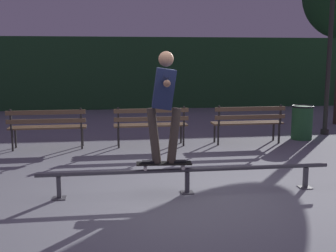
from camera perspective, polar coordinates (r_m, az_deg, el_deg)
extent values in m
plane|color=slate|center=(6.19, 2.61, -9.00)|extent=(90.00, 90.00, 0.00)
cube|color=#234C28|center=(16.33, -4.08, 7.13)|extent=(24.00, 1.20, 2.63)
cylinder|color=#47474C|center=(6.12, 2.59, -5.90)|extent=(4.22, 0.06, 0.06)
cube|color=#47474C|center=(6.12, -14.37, -8.00)|extent=(0.06, 0.06, 0.31)
cube|color=#47474C|center=(6.16, -14.32, -9.32)|extent=(0.18, 0.18, 0.01)
cube|color=#47474C|center=(6.17, 2.57, -7.56)|extent=(0.06, 0.06, 0.31)
cube|color=#47474C|center=(6.21, 2.56, -8.87)|extent=(0.18, 0.18, 0.01)
cube|color=#47474C|center=(6.72, 17.92, -6.59)|extent=(0.06, 0.06, 0.31)
cube|color=#47474C|center=(6.76, 17.85, -7.81)|extent=(0.18, 0.18, 0.01)
cube|color=black|center=(6.04, -0.54, -5.02)|extent=(0.79, 0.25, 0.02)
cube|color=black|center=(6.04, -0.54, -4.93)|extent=(0.78, 0.24, 0.00)
cube|color=#9E9EA3|center=(6.07, 1.97, -5.14)|extent=(0.06, 0.17, 0.02)
cube|color=#9E9EA3|center=(6.04, -3.06, -5.22)|extent=(0.06, 0.17, 0.02)
cylinder|color=beige|center=(6.00, 2.05, -5.66)|extent=(0.05, 0.03, 0.05)
cylinder|color=beige|center=(6.15, 1.90, -5.27)|extent=(0.05, 0.03, 0.05)
cylinder|color=beige|center=(5.97, -3.05, -5.74)|extent=(0.05, 0.03, 0.05)
cylinder|color=beige|center=(6.12, -3.07, -5.35)|extent=(0.05, 0.03, 0.05)
cube|color=black|center=(6.05, 1.17, -4.77)|extent=(0.27, 0.12, 0.03)
cube|color=black|center=(6.03, -2.25, -4.82)|extent=(0.27, 0.12, 0.03)
cylinder|color=#473D33|center=(5.96, 0.80, -1.28)|extent=(0.21, 0.14, 0.79)
cylinder|color=#473D33|center=(5.95, -1.89, -1.32)|extent=(0.21, 0.14, 0.79)
cube|color=#1E284C|center=(5.87, -0.55, 5.05)|extent=(0.36, 0.38, 0.57)
cylinder|color=#1E284C|center=(5.48, -0.33, 6.41)|extent=(0.13, 0.61, 0.21)
cylinder|color=#1E284C|center=(6.24, -0.76, 6.78)|extent=(0.13, 0.61, 0.21)
sphere|color=#A37556|center=(5.20, -0.14, 5.70)|extent=(0.09, 0.09, 0.09)
sphere|color=#A37556|center=(6.52, -0.89, 6.45)|extent=(0.09, 0.09, 0.09)
sphere|color=#A37556|center=(5.85, -0.26, 8.96)|extent=(0.21, 0.21, 0.21)
cube|color=#282623|center=(9.49, -11.36, -1.31)|extent=(0.04, 0.04, 0.44)
cube|color=#282623|center=(9.18, -11.46, -1.68)|extent=(0.04, 0.04, 0.44)
cube|color=#282623|center=(9.06, -11.56, 1.00)|extent=(0.04, 0.04, 0.44)
cube|color=#282623|center=(9.67, -19.72, -1.49)|extent=(0.04, 0.04, 0.44)
cube|color=#282623|center=(9.36, -20.10, -1.85)|extent=(0.04, 0.04, 0.44)
cube|color=#282623|center=(9.25, -20.30, 0.77)|extent=(0.04, 0.04, 0.44)
cube|color=brown|center=(9.49, -15.66, -0.01)|extent=(1.60, 0.11, 0.04)
cube|color=brown|center=(9.36, -15.76, -0.15)|extent=(1.60, 0.11, 0.04)
cube|color=brown|center=(9.22, -15.87, -0.30)|extent=(1.60, 0.11, 0.04)
cube|color=brown|center=(9.13, -15.97, 0.63)|extent=(1.60, 0.05, 0.09)
cube|color=brown|center=(9.10, -16.02, 1.75)|extent=(1.60, 0.05, 0.09)
cube|color=#282623|center=(9.60, 1.74, -1.01)|extent=(0.04, 0.04, 0.44)
cube|color=#282623|center=(9.29, 2.09, -1.36)|extent=(0.04, 0.04, 0.44)
cube|color=#282623|center=(9.18, 2.15, 1.29)|extent=(0.04, 0.04, 0.44)
cube|color=#282623|center=(9.46, -6.69, -1.23)|extent=(0.04, 0.04, 0.44)
cube|color=#282623|center=(9.14, -6.62, -1.59)|extent=(0.04, 0.04, 0.44)
cube|color=#282623|center=(9.03, -6.67, 1.10)|extent=(0.04, 0.04, 0.44)
cube|color=brown|center=(9.44, -2.44, 0.28)|extent=(1.60, 0.11, 0.04)
cube|color=brown|center=(9.31, -2.35, 0.14)|extent=(1.60, 0.11, 0.04)
cube|color=brown|center=(9.17, -2.25, 0.01)|extent=(1.60, 0.11, 0.04)
cube|color=brown|center=(9.07, -2.21, 0.94)|extent=(1.60, 0.05, 0.09)
cube|color=brown|center=(9.05, -2.22, 2.07)|extent=(1.60, 0.05, 0.09)
cube|color=#282623|center=(10.19, 13.93, -0.67)|extent=(0.04, 0.04, 0.44)
cube|color=#282623|center=(9.90, 14.63, -0.99)|extent=(0.04, 0.04, 0.44)
cube|color=#282623|center=(9.79, 14.82, 1.50)|extent=(0.04, 0.04, 0.44)
cube|color=#282623|center=(9.74, 6.24, -0.90)|extent=(0.04, 0.04, 0.44)
cube|color=#282623|center=(9.44, 6.73, -1.25)|extent=(0.04, 0.04, 0.44)
cube|color=#282623|center=(9.33, 6.85, 1.36)|extent=(0.04, 0.04, 0.44)
cube|color=brown|center=(9.89, 10.25, 0.55)|extent=(1.60, 0.11, 0.04)
cube|color=brown|center=(9.76, 10.51, 0.42)|extent=(1.60, 0.11, 0.04)
cube|color=brown|center=(9.62, 10.78, 0.29)|extent=(1.60, 0.11, 0.04)
cube|color=brown|center=(9.54, 10.95, 1.19)|extent=(1.60, 0.05, 0.09)
cube|color=brown|center=(9.51, 10.98, 2.26)|extent=(1.60, 0.05, 0.09)
cylinder|color=#282623|center=(11.26, 20.72, 8.02)|extent=(0.11, 0.11, 3.60)
cylinder|color=#282623|center=(11.41, 20.21, -0.73)|extent=(0.20, 0.20, 0.12)
cylinder|color=#23562D|center=(10.51, 17.49, 0.41)|extent=(0.48, 0.48, 0.78)
torus|color=black|center=(10.46, 17.59, 2.52)|extent=(0.52, 0.52, 0.04)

